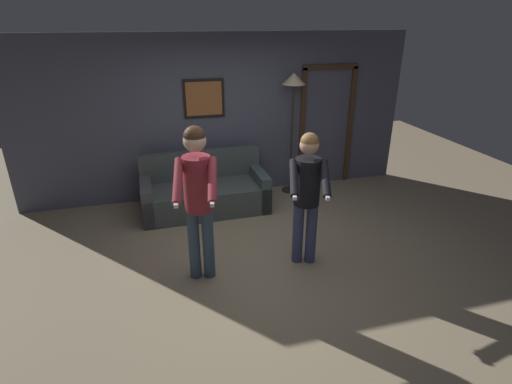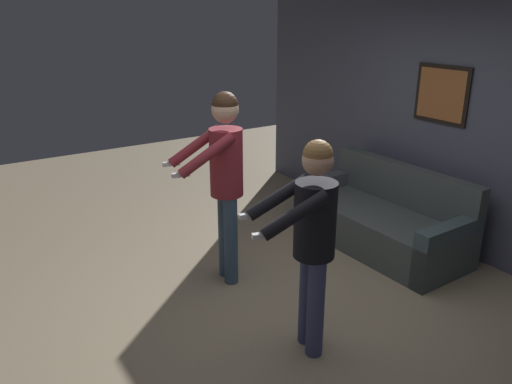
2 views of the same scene
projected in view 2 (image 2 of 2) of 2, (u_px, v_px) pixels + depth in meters
ground_plane at (282, 305)px, 4.40m from camera, size 12.00×12.00×0.00m
back_wall_assembly at (462, 129)px, 5.08m from camera, size 6.40×0.10×2.60m
couch at (381, 222)px, 5.43m from camera, size 1.91×0.88×0.87m
person_standing_left at (224, 170)px, 4.46m from camera, size 0.52×0.71×1.80m
person_standing_right at (312, 231)px, 3.51m from camera, size 0.55×0.69×1.64m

